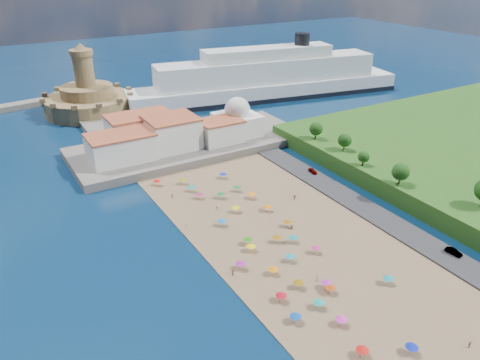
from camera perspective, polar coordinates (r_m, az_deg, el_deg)
ground at (r=122.17m, az=4.41°, el=-8.25°), size 700.00×700.00×0.00m
terrace at (r=182.44m, az=-6.09°, el=4.29°), size 90.00×36.00×3.00m
jetty at (r=206.95m, az=-15.80°, el=6.01°), size 18.00×70.00×2.40m
waterfront_buildings at (r=176.16m, az=-10.13°, el=5.44°), size 57.00×29.00×11.00m
domed_building at (r=186.79m, az=-0.33°, el=7.40°), size 16.00×16.00×15.00m
fortress at (r=233.26m, az=-18.06°, el=9.36°), size 40.00×40.00×32.40m
cruise_ship at (r=246.84m, az=3.31°, el=12.09°), size 146.01×46.82×31.57m
beach_parasols at (r=113.03m, az=6.53°, el=-10.21°), size 29.51×118.16×2.20m
beachgoers at (r=115.89m, az=4.37°, el=-9.70°), size 38.86×92.65×1.85m
parked_cars at (r=136.33m, az=19.81°, el=-5.26°), size 2.04×76.19×1.40m
hillside_trees at (r=141.46m, az=23.67°, el=-0.74°), size 17.98×108.77×8.24m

